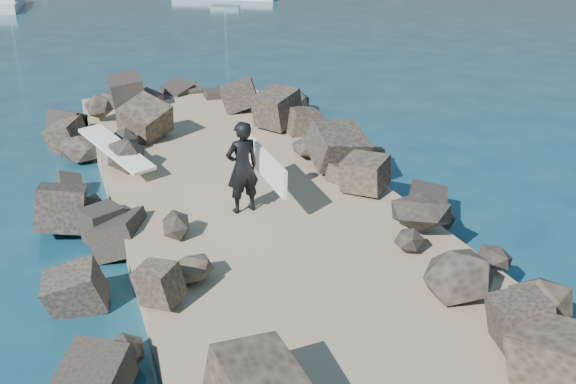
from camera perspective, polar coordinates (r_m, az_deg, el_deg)
name	(u,v)px	position (r m, az deg, el deg)	size (l,w,h in m)	color
ground	(271,240)	(13.57, -1.49, -4.28)	(800.00, 800.00, 0.00)	#0F384C
jetty	(307,273)	(11.79, 1.72, -7.17)	(6.00, 26.00, 0.60)	#8C7759
riprap_left	(142,279)	(11.49, -12.88, -7.52)	(2.60, 22.00, 1.00)	black
riprap_right	(431,227)	(13.32, 12.55, -3.03)	(2.60, 22.00, 1.00)	black
surfboard_resting	(117,153)	(16.02, -14.98, 3.34)	(0.62, 2.47, 0.08)	white
surfer_with_board	(245,167)	(13.14, -3.82, 2.26)	(0.93, 2.41, 1.94)	black
sailboat_a	(9,4)	(54.79, -23.59, 15.07)	(2.29, 7.61, 9.00)	silver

